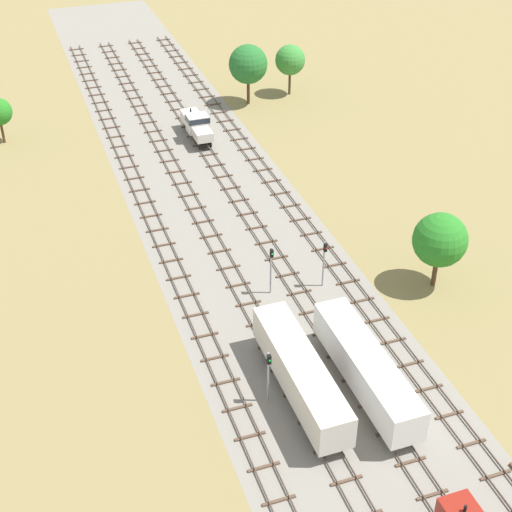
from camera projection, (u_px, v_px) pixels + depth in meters
name	position (u px, v px, depth m)	size (l,w,h in m)	color
ground_plane	(233.00, 230.00, 78.19)	(480.00, 480.00, 0.00)	olive
ballast_bed	(233.00, 230.00, 78.19)	(18.96, 176.00, 0.01)	gray
track_far_left	(161.00, 237.00, 76.86)	(2.40, 126.00, 0.29)	#47382D
track_left	(207.00, 228.00, 78.22)	(2.40, 126.00, 0.29)	#47382D
track_centre_left	(252.00, 220.00, 79.58)	(2.40, 126.00, 0.29)	#47382D
track_centre	(295.00, 212.00, 80.94)	(2.40, 126.00, 0.29)	#47382D
freight_boxcar_centre_left_near	(366.00, 368.00, 57.27)	(2.87, 14.00, 3.60)	white
freight_boxcar_left_mid	(300.00, 373.00, 56.80)	(2.87, 14.00, 3.60)	beige
shunter_loco_centre_left_midfar	(197.00, 124.00, 95.39)	(2.74, 8.46, 3.10)	beige
signal_post_nearest	(268.00, 371.00, 55.95)	(0.28, 0.47, 4.92)	gray
signal_post_near	(324.00, 258.00, 68.30)	(0.28, 0.47, 4.91)	gray
signal_post_mid	(271.00, 265.00, 67.35)	(0.28, 0.47, 5.03)	gray
lineside_tree_0	(290.00, 60.00, 106.02)	(4.29, 4.29, 7.26)	#4C331E
lineside_tree_2	(248.00, 64.00, 102.74)	(5.39, 5.39, 8.47)	#4C331E
lineside_tree_3	(440.00, 240.00, 67.43)	(5.04, 5.04, 7.55)	#4C331E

